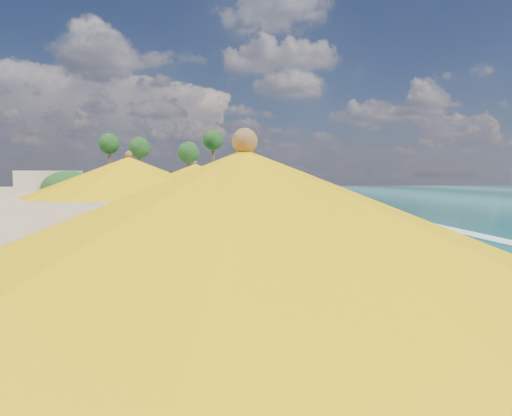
% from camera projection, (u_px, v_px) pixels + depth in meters
% --- Properties ---
extents(ground, '(160.00, 160.00, 0.00)m').
position_uv_depth(ground, '(256.00, 245.00, 15.42)').
color(ground, '#D5AF7D').
rests_on(ground, ground).
extents(wet_sand, '(4.00, 160.00, 0.01)m').
position_uv_depth(wet_sand, '(375.00, 243.00, 15.81)').
color(wet_sand, olive).
rests_on(wet_sand, ground).
extents(surf_foam, '(4.00, 160.00, 0.01)m').
position_uv_depth(surf_foam, '(452.00, 241.00, 16.08)').
color(surf_foam, white).
rests_on(surf_foam, ground).
extents(station_2, '(3.11, 2.98, 2.57)m').
position_uv_depth(station_2, '(147.00, 241.00, 5.96)').
color(station_2, olive).
rests_on(station_2, ground).
extents(station_3, '(2.64, 2.50, 2.28)m').
position_uv_depth(station_3, '(238.00, 221.00, 10.21)').
color(station_3, olive).
rests_on(station_3, ground).
extents(station_4, '(3.06, 2.89, 2.63)m').
position_uv_depth(station_4, '(204.00, 206.00, 12.30)').
color(station_4, olive).
rests_on(station_4, ground).
extents(station_5, '(2.68, 2.64, 2.08)m').
position_uv_depth(station_5, '(220.00, 206.00, 16.99)').
color(station_5, olive).
rests_on(station_5, ground).
extents(station_6, '(3.04, 2.98, 2.39)m').
position_uv_depth(station_6, '(217.00, 196.00, 21.04)').
color(station_6, olive).
rests_on(station_6, ground).
extents(station_7, '(2.67, 2.58, 2.15)m').
position_uv_depth(station_7, '(189.00, 195.00, 25.33)').
color(station_7, olive).
rests_on(station_7, ground).
extents(station_8, '(2.90, 2.76, 2.46)m').
position_uv_depth(station_8, '(207.00, 190.00, 28.47)').
color(station_8, olive).
rests_on(station_8, ground).
extents(station_9, '(2.70, 2.60, 2.22)m').
position_uv_depth(station_9, '(193.00, 190.00, 33.08)').
color(station_9, olive).
rests_on(station_9, ground).
extents(treeline, '(25.80, 8.80, 9.74)m').
position_uv_depth(treeline, '(142.00, 185.00, 59.57)').
color(treeline, '#163D14').
rests_on(treeline, ground).
extents(beach_building, '(7.00, 5.00, 2.80)m').
position_uv_depth(beach_building, '(49.00, 182.00, 60.84)').
color(beach_building, beige).
rests_on(beach_building, ground).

